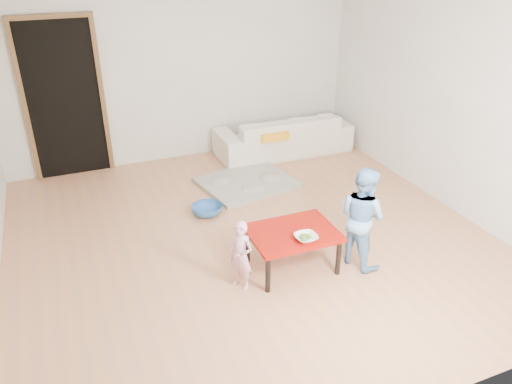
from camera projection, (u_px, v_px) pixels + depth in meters
floor at (249, 237)px, 5.46m from camera, size 5.00×5.00×0.01m
back_wall at (182, 68)px, 6.92m from camera, size 5.00×0.02×2.60m
right_wall at (451, 96)px, 5.71m from camera, size 0.02×5.00×2.60m
doorway at (64, 101)px, 6.49m from camera, size 1.02×0.08×2.11m
sofa at (283, 134)px, 7.48m from camera, size 2.01×0.80×0.59m
cushion at (271, 134)px, 7.07m from camera, size 0.41×0.37×0.11m
red_table at (292, 249)px, 4.87m from camera, size 0.84×0.64×0.42m
bowl at (306, 238)px, 4.63m from camera, size 0.21×0.21×0.05m
broccoli at (306, 237)px, 4.63m from camera, size 0.12×0.12×0.06m
child_pink at (241, 256)px, 4.54m from camera, size 0.28×0.30×0.69m
child_blue at (362, 217)px, 4.82m from camera, size 0.52×0.60×1.04m
basin at (207, 210)px, 5.88m from camera, size 0.36×0.36×0.11m
blanket at (247, 182)px, 6.61m from camera, size 1.31×1.16×0.06m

